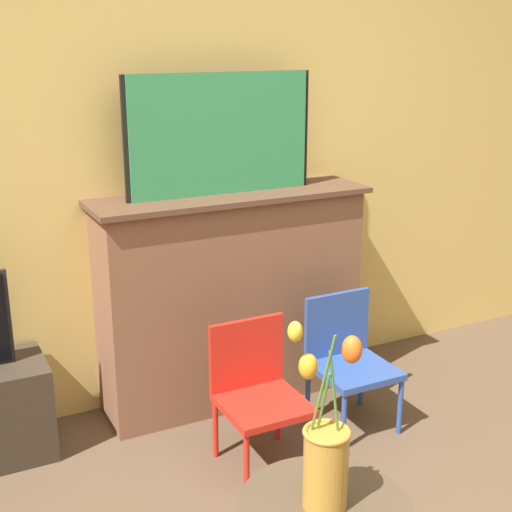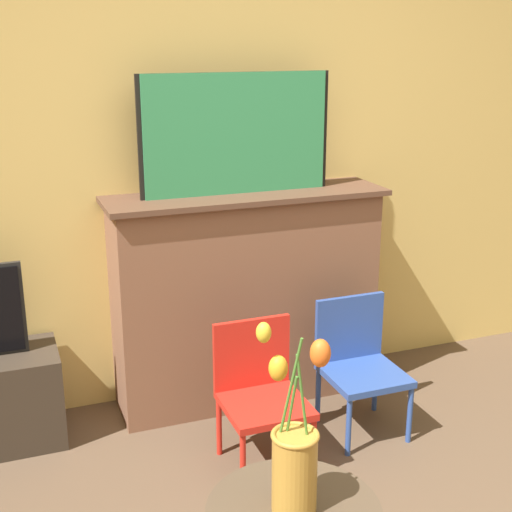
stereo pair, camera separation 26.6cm
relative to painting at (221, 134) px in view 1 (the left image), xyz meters
The scene contains 6 objects.
wall_back 0.21m from the painting, 114.50° to the left, with size 8.00×0.06×2.70m.
fireplace_mantel 0.78m from the painting, ahead, with size 1.32×0.37×1.04m.
painting is the anchor object (origin of this frame).
chair_red 1.13m from the painting, 100.23° to the right, with size 0.34×0.34×0.60m.
chair_blue 1.16m from the painting, 48.35° to the right, with size 0.34×0.34×0.60m.
vase_tulips 1.67m from the painting, 103.43° to the right, with size 0.18×0.16×0.55m.
Camera 1 is at (-1.21, -1.00, 1.73)m, focal length 50.00 mm.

